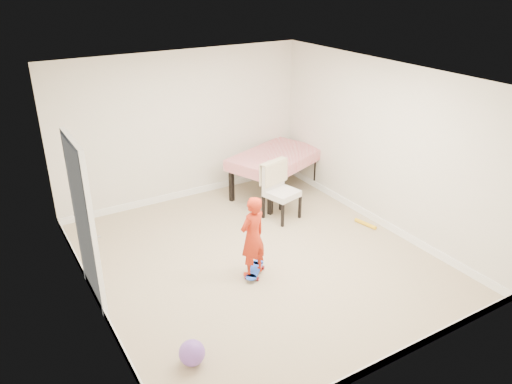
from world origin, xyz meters
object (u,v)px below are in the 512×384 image
dining_table (275,174)px  skateboard (255,272)px  balloon (192,353)px  child (253,239)px  dining_chair (282,192)px

dining_table → skateboard: bearing=-150.1°
balloon → child: bearing=38.1°
dining_chair → child: size_ratio=0.85×
dining_table → dining_chair: 0.99m
dining_table → balloon: dining_table is taller
skateboard → balloon: (-1.42, -1.10, 0.10)m
dining_chair → skateboard: bearing=-150.2°
dining_chair → balloon: 3.53m
dining_chair → skateboard: dining_chair is taller
skateboard → child: size_ratio=0.46×
skateboard → balloon: 1.80m
dining_table → child: child is taller
skateboard → child: bearing=156.4°
dining_chair → balloon: bearing=-153.5°
dining_table → child: 2.72m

